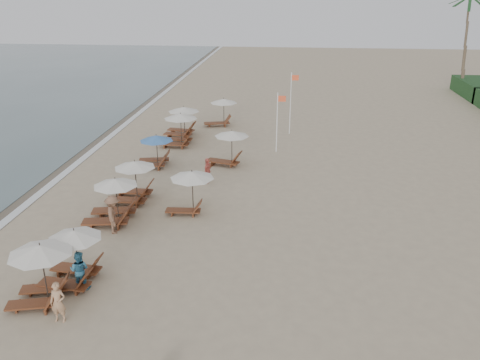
# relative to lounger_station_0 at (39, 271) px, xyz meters

# --- Properties ---
(ground) EXTENTS (160.00, 160.00, 0.00)m
(ground) POSITION_rel_lounger_station_0_xyz_m (6.15, 2.46, -1.29)
(ground) COLOR tan
(ground) RESTS_ON ground
(wet_sand_band) EXTENTS (3.20, 140.00, 0.01)m
(wet_sand_band) POSITION_rel_lounger_station_0_xyz_m (-6.35, 12.46, -1.28)
(wet_sand_band) COLOR #6B5E4C
(wet_sand_band) RESTS_ON ground
(foam_line) EXTENTS (0.50, 140.00, 0.02)m
(foam_line) POSITION_rel_lounger_station_0_xyz_m (-5.05, 12.46, -1.28)
(foam_line) COLOR white
(foam_line) RESTS_ON ground
(lounger_station_0) EXTENTS (2.51, 2.30, 2.38)m
(lounger_station_0) POSITION_rel_lounger_station_0_xyz_m (0.00, 0.00, 0.00)
(lounger_station_0) COLOR brown
(lounger_station_0) RESTS_ON ground
(lounger_station_1) EXTENTS (2.52, 2.07, 2.29)m
(lounger_station_1) POSITION_rel_lounger_station_0_xyz_m (0.58, 1.35, -0.23)
(lounger_station_1) COLOR brown
(lounger_station_1) RESTS_ON ground
(lounger_station_2) EXTENTS (2.75, 2.38, 2.26)m
(lounger_station_2) POSITION_rel_lounger_station_0_xyz_m (0.23, 6.73, -0.29)
(lounger_station_2) COLOR brown
(lounger_station_2) RESTS_ON ground
(lounger_station_3) EXTENTS (2.67, 2.19, 2.26)m
(lounger_station_3) POSITION_rel_lounger_station_0_xyz_m (0.40, 9.31, -0.26)
(lounger_station_3) COLOR brown
(lounger_station_3) RESTS_ON ground
(lounger_station_4) EXTENTS (2.55, 2.16, 2.07)m
(lounger_station_4) POSITION_rel_lounger_station_0_xyz_m (0.13, 14.79, -0.28)
(lounger_station_4) COLOR brown
(lounger_station_4) RESTS_ON ground
(lounger_station_5) EXTENTS (2.78, 2.41, 2.36)m
(lounger_station_5) POSITION_rel_lounger_station_0_xyz_m (0.68, 19.35, -0.15)
(lounger_station_5) COLOR brown
(lounger_station_5) RESTS_ON ground
(lounger_station_6) EXTENTS (2.80, 2.40, 2.27)m
(lounger_station_6) POSITION_rel_lounger_station_0_xyz_m (0.37, 21.83, -0.18)
(lounger_station_6) COLOR brown
(lounger_station_6) RESTS_ON ground
(inland_station_0) EXTENTS (2.54, 2.24, 2.22)m
(inland_station_0) POSITION_rel_lounger_station_0_xyz_m (3.83, 8.06, 0.19)
(inland_station_0) COLOR brown
(inland_station_0) RESTS_ON ground
(inland_station_1) EXTENTS (2.87, 2.24, 2.22)m
(inland_station_1) POSITION_rel_lounger_station_0_xyz_m (4.80, 15.55, 0.00)
(inland_station_1) COLOR brown
(inland_station_1) RESTS_ON ground
(inland_station_2) EXTENTS (2.84, 2.24, 2.22)m
(inland_station_2) POSITION_rel_lounger_station_0_xyz_m (2.99, 25.06, 0.02)
(inland_station_2) COLOR brown
(inland_station_2) RESTS_ON ground
(beachgoer_near) EXTENTS (0.57, 0.38, 1.51)m
(beachgoer_near) POSITION_rel_lounger_station_0_xyz_m (1.11, -1.01, -0.53)
(beachgoer_near) COLOR tan
(beachgoer_near) RESTS_ON ground
(beachgoer_mid_a) EXTENTS (0.76, 0.60, 1.55)m
(beachgoer_mid_a) POSITION_rel_lounger_station_0_xyz_m (1.01, 1.03, -0.51)
(beachgoer_mid_a) COLOR teal
(beachgoer_mid_a) RESTS_ON ground
(beachgoer_mid_b) EXTENTS (1.05, 1.36, 1.86)m
(beachgoer_mid_b) POSITION_rel_lounger_station_0_xyz_m (0.73, 5.59, -0.36)
(beachgoer_mid_b) COLOR brown
(beachgoer_mid_b) RESTS_ON ground
(beachgoer_far_a) EXTENTS (0.54, 0.95, 1.53)m
(beachgoer_far_a) POSITION_rel_lounger_station_0_xyz_m (4.05, 12.31, -0.52)
(beachgoer_far_a) COLOR #D46355
(beachgoer_far_a) RESTS_ON ground
(flag_pole_near) EXTENTS (0.59, 0.08, 4.16)m
(flag_pole_near) POSITION_rel_lounger_station_0_xyz_m (7.89, 18.60, 1.03)
(flag_pole_near) COLOR silver
(flag_pole_near) RESTS_ON ground
(flag_pole_far) EXTENTS (0.59, 0.08, 4.78)m
(flag_pole_far) POSITION_rel_lounger_station_0_xyz_m (8.75, 23.32, 1.35)
(flag_pole_far) COLOR silver
(flag_pole_far) RESTS_ON ground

